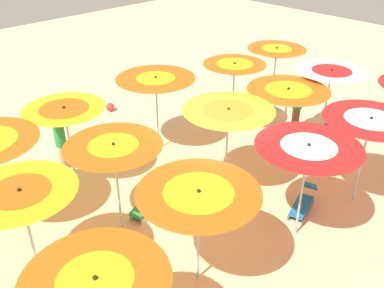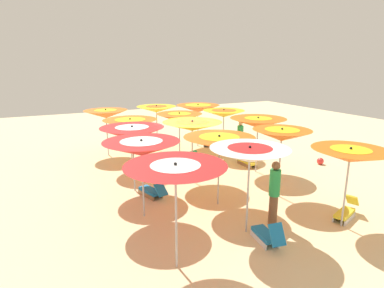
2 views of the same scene
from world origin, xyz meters
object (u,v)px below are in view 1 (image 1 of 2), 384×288
at_px(beach_umbrella_11, 369,127).
at_px(beach_ball, 110,107).
at_px(lounger_5, 329,126).
at_px(beachgoer_1, 61,142).
at_px(lounger_0, 256,101).
at_px(beachgoer_0, 297,105).
at_px(beach_umbrella_1, 234,70).
at_px(beach_umbrella_6, 288,96).
at_px(beach_umbrella_5, 331,77).
at_px(beach_umbrella_8, 114,153).
at_px(beach_umbrella_0, 276,53).
at_px(beach_umbrella_2, 156,84).
at_px(beach_umbrella_7, 228,116).
at_px(lounger_1, 14,195).
at_px(beach_umbrella_9, 21,198).
at_px(beach_umbrella_12, 307,155).
at_px(lounger_3, 131,151).
at_px(beach_umbrella_13, 199,200).
at_px(lounger_2, 303,203).
at_px(lounger_4, 148,203).

xyz_separation_m(beach_umbrella_11, beach_ball, (8.61, 1.32, -1.94)).
bearing_deg(lounger_5, beachgoer_1, -21.16).
bearing_deg(beach_umbrella_11, lounger_0, -27.30).
bearing_deg(beachgoer_0, beach_ball, -19.56).
xyz_separation_m(beach_umbrella_1, beach_umbrella_6, (-2.16, 0.33, -0.09)).
relative_size(lounger_5, beachgoer_0, 0.62).
distance_m(beach_umbrella_5, beachgoer_1, 7.84).
distance_m(beach_umbrella_6, beach_umbrella_8, 5.06).
relative_size(beach_umbrella_0, beach_umbrella_5, 0.95).
xyz_separation_m(beach_umbrella_2, lounger_0, (-0.17, -4.49, -1.86)).
distance_m(beach_umbrella_6, beach_umbrella_7, 2.21).
height_order(beach_umbrella_6, lounger_0, beach_umbrella_6).
relative_size(lounger_0, lounger_1, 0.98).
bearing_deg(beach_umbrella_0, beach_umbrella_6, 130.74).
bearing_deg(beach_umbrella_2, beach_umbrella_9, 115.79).
distance_m(beach_umbrella_12, beachgoer_0, 5.07).
xyz_separation_m(beach_umbrella_5, beachgoer_0, (0.93, 0.05, -1.18)).
bearing_deg(lounger_3, beach_umbrella_5, -37.39).
xyz_separation_m(beach_umbrella_9, beach_ball, (5.67, -5.57, -1.97)).
distance_m(beach_umbrella_9, beachgoer_1, 4.44).
distance_m(beach_umbrella_7, beach_umbrella_9, 4.94).
xyz_separation_m(beach_umbrella_1, beach_umbrella_13, (-3.61, 5.14, -0.18)).
relative_size(lounger_5, beach_ball, 3.81).
height_order(beach_umbrella_9, beach_umbrella_13, beach_umbrella_9).
bearing_deg(beach_ball, beach_umbrella_1, -154.96).
xyz_separation_m(beach_umbrella_13, lounger_5, (1.38, -7.34, -1.72)).
bearing_deg(beach_umbrella_13, beach_umbrella_8, 4.15).
xyz_separation_m(beach_umbrella_12, beachgoer_0, (2.79, -4.08, -1.12)).
bearing_deg(lounger_2, beach_umbrella_5, -171.95).
height_order(beach_umbrella_2, beachgoer_0, beach_umbrella_2).
xyz_separation_m(beach_umbrella_5, beach_umbrella_8, (1.08, 6.81, -0.17)).
relative_size(lounger_2, lounger_3, 1.01).
height_order(beach_umbrella_1, beach_umbrella_6, beach_umbrella_1).
relative_size(beach_umbrella_2, beach_umbrella_12, 0.99).
xyz_separation_m(beach_umbrella_6, beach_umbrella_9, (0.56, 7.13, 0.08)).
bearing_deg(beach_umbrella_12, beachgoer_0, -55.61).
bearing_deg(lounger_2, beach_umbrella_11, 135.18).
bearing_deg(beach_umbrella_6, lounger_0, -40.77).
distance_m(beach_umbrella_0, beach_umbrella_2, 4.82).
xyz_separation_m(beach_umbrella_2, beach_umbrella_12, (-5.09, 0.27, 0.02)).
bearing_deg(beach_umbrella_7, lounger_3, 14.06).
relative_size(lounger_1, lounger_2, 0.96).
bearing_deg(beachgoer_1, beach_umbrella_8, -93.66).
distance_m(lounger_1, beachgoer_1, 1.88).
bearing_deg(beach_umbrella_2, beachgoer_1, 69.28).
bearing_deg(beach_umbrella_13, beach_umbrella_5, -79.36).
bearing_deg(beach_umbrella_12, beach_umbrella_1, -31.90).
height_order(beach_umbrella_5, lounger_4, beach_umbrella_5).
xyz_separation_m(beach_umbrella_7, beach_ball, (6.06, -0.64, -2.00)).
relative_size(beach_umbrella_6, lounger_3, 1.78).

